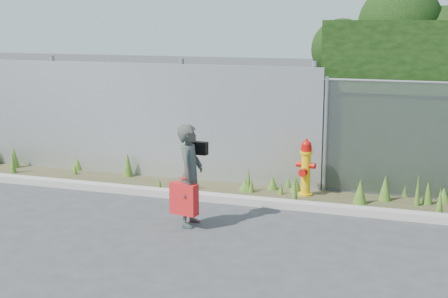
% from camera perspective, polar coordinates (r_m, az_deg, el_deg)
% --- Properties ---
extents(ground, '(80.00, 80.00, 0.00)m').
position_cam_1_polar(ground, '(8.78, -1.00, -8.33)').
color(ground, '#3A3A3C').
rests_on(ground, ground).
extents(curb, '(16.00, 0.22, 0.12)m').
position_cam_1_polar(curb, '(10.39, 2.27, -4.76)').
color(curb, '#A49D94').
rests_on(curb, ground).
extents(weed_strip, '(16.00, 1.33, 0.54)m').
position_cam_1_polar(weed_strip, '(11.02, 3.05, -3.40)').
color(weed_strip, '#3F3A24').
rests_on(weed_strip, ground).
extents(corrugated_fence, '(8.50, 0.21, 2.30)m').
position_cam_1_polar(corrugated_fence, '(12.47, -10.63, 2.77)').
color(corrugated_fence, '#A6A7AD').
rests_on(corrugated_fence, ground).
extents(fire_hydrant, '(0.34, 0.30, 1.01)m').
position_cam_1_polar(fire_hydrant, '(10.83, 7.48, -1.79)').
color(fire_hydrant, '#EEB50C').
rests_on(fire_hydrant, ground).
extents(woman, '(0.41, 0.59, 1.52)m').
position_cam_1_polar(woman, '(9.20, -3.11, -2.43)').
color(woman, '#0F6053').
rests_on(woman, ground).
extents(red_tote_bag, '(0.42, 0.15, 0.55)m').
position_cam_1_polar(red_tote_bag, '(9.15, -3.68, -4.57)').
color(red_tote_bag, red).
extents(black_shoulder_bag, '(0.26, 0.11, 0.19)m').
position_cam_1_polar(black_shoulder_bag, '(9.30, -2.28, 0.09)').
color(black_shoulder_bag, black).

